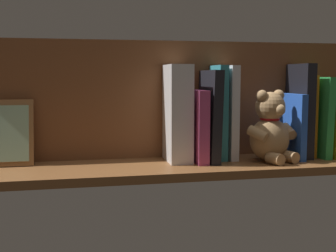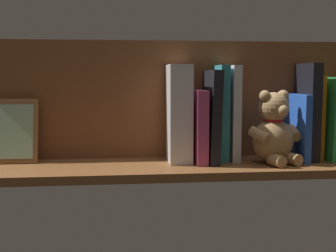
{
  "view_description": "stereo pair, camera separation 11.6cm",
  "coord_description": "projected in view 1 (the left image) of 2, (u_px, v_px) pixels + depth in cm",
  "views": [
    {
      "loc": [
        23.81,
        113.34,
        22.88
      ],
      "look_at": [
        0.0,
        0.0,
        10.11
      ],
      "focal_mm": 47.17,
      "sensor_mm": 36.0,
      "label": 1
    },
    {
      "loc": [
        12.32,
        115.16,
        22.88
      ],
      "look_at": [
        0.0,
        0.0,
        10.11
      ],
      "focal_mm": 47.17,
      "sensor_mm": 36.0,
      "label": 2
    }
  ],
  "objects": [
    {
      "name": "ground_plane",
      "position": [
        168.0,
        168.0,
        1.18
      ],
      "size": [
        110.13,
        25.5,
        2.2
      ],
      "primitive_type": "cube",
      "color": "brown"
    },
    {
      "name": "shelf_back_panel",
      "position": [
        160.0,
        100.0,
        1.26
      ],
      "size": [
        110.13,
        1.5,
        33.21
      ],
      "primitive_type": "cube",
      "color": "brown",
      "rests_on": "ground_plane"
    },
    {
      "name": "book_0",
      "position": [
        326.0,
        121.0,
        1.28
      ],
      "size": [
        1.71,
        14.22,
        20.24
      ],
      "primitive_type": "cube",
      "color": "yellow",
      "rests_on": "ground_plane"
    },
    {
      "name": "book_1",
      "position": [
        318.0,
        117.0,
        1.28
      ],
      "size": [
        2.65,
        13.97,
        23.01
      ],
      "primitive_type": "cube",
      "rotation": [
        0.0,
        -0.02,
        0.0
      ],
      "color": "green",
      "rests_on": "ground_plane"
    },
    {
      "name": "book_2",
      "position": [
        307.0,
        116.0,
        1.29
      ],
      "size": [
        1.51,
        10.31,
        23.45
      ],
      "primitive_type": "cube",
      "color": "orange",
      "rests_on": "ground_plane"
    },
    {
      "name": "book_3",
      "position": [
        300.0,
        111.0,
        1.27
      ],
      "size": [
        2.84,
        12.83,
        26.75
      ],
      "primitive_type": "cube",
      "rotation": [
        0.0,
        -0.0,
        0.0
      ],
      "color": "black",
      "rests_on": "ground_plane"
    },
    {
      "name": "book_4",
      "position": [
        291.0,
        126.0,
        1.26
      ],
      "size": [
        1.83,
        14.98,
        18.32
      ],
      "primitive_type": "cube",
      "color": "blue",
      "rests_on": "ground_plane"
    },
    {
      "name": "teddy_bear",
      "position": [
        270.0,
        130.0,
        1.21
      ],
      "size": [
        15.0,
        14.88,
        19.56
      ],
      "rotation": [
        0.0,
        0.0,
        0.34
      ],
      "color": "tan",
      "rests_on": "ground_plane"
    },
    {
      "name": "book_5",
      "position": [
        229.0,
        113.0,
        1.24
      ],
      "size": [
        2.27,
        10.56,
        26.16
      ],
      "primitive_type": "cube",
      "color": "silver",
      "rests_on": "ground_plane"
    },
    {
      "name": "book_6",
      "position": [
        218.0,
        112.0,
        1.23
      ],
      "size": [
        2.45,
        10.13,
        26.24
      ],
      "primitive_type": "cube",
      "color": "teal",
      "rests_on": "ground_plane"
    },
    {
      "name": "book_7",
      "position": [
        210.0,
        116.0,
        1.21
      ],
      "size": [
        3.26,
        14.86,
        24.87
      ],
      "primitive_type": "cube",
      "rotation": [
        0.0,
        -0.03,
        0.0
      ],
      "color": "black",
      "rests_on": "ground_plane"
    },
    {
      "name": "book_8",
      "position": [
        197.0,
        126.0,
        1.2
      ],
      "size": [
        2.93,
        14.48,
        19.51
      ],
      "primitive_type": "cube",
      "color": "#B23F72",
      "rests_on": "ground_plane"
    },
    {
      "name": "dictionary_thick_white",
      "position": [
        178.0,
        113.0,
        1.2
      ],
      "size": [
        6.02,
        12.24,
        26.34
      ],
      "primitive_type": "cube",
      "color": "silver",
      "rests_on": "ground_plane"
    },
    {
      "name": "picture_frame_leaning",
      "position": [
        5.0,
        133.0,
        1.14
      ],
      "size": [
        14.25,
        5.49,
        17.29
      ],
      "color": "brown",
      "rests_on": "ground_plane"
    }
  ]
}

